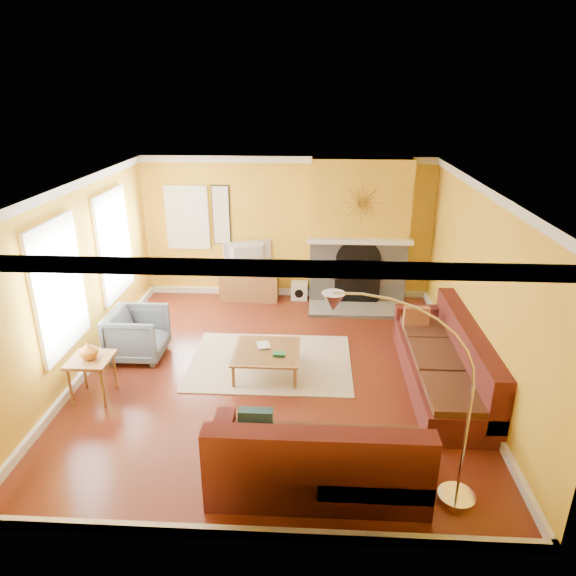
# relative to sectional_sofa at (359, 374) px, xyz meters

# --- Properties ---
(floor) EXTENTS (5.50, 6.00, 0.02)m
(floor) POSITION_rel_sectional_sofa_xyz_m (-1.13, 0.75, -0.46)
(floor) COLOR maroon
(floor) RESTS_ON ground
(ceiling) EXTENTS (5.50, 6.00, 0.02)m
(ceiling) POSITION_rel_sectional_sofa_xyz_m (-1.13, 0.75, 2.26)
(ceiling) COLOR white
(ceiling) RESTS_ON ground
(wall_back) EXTENTS (5.50, 0.02, 2.70)m
(wall_back) POSITION_rel_sectional_sofa_xyz_m (-1.13, 3.76, 0.90)
(wall_back) COLOR yellow
(wall_back) RESTS_ON ground
(wall_front) EXTENTS (5.50, 0.02, 2.70)m
(wall_front) POSITION_rel_sectional_sofa_xyz_m (-1.13, -2.26, 0.90)
(wall_front) COLOR yellow
(wall_front) RESTS_ON ground
(wall_left) EXTENTS (0.02, 6.00, 2.70)m
(wall_left) POSITION_rel_sectional_sofa_xyz_m (-3.89, 0.75, 0.90)
(wall_left) COLOR yellow
(wall_left) RESTS_ON ground
(wall_right) EXTENTS (0.02, 6.00, 2.70)m
(wall_right) POSITION_rel_sectional_sofa_xyz_m (1.63, 0.75, 0.90)
(wall_right) COLOR yellow
(wall_right) RESTS_ON ground
(baseboard) EXTENTS (5.50, 6.00, 0.12)m
(baseboard) POSITION_rel_sectional_sofa_xyz_m (-1.13, 0.75, -0.39)
(baseboard) COLOR white
(baseboard) RESTS_ON floor
(crown_molding) EXTENTS (5.50, 6.00, 0.12)m
(crown_molding) POSITION_rel_sectional_sofa_xyz_m (-1.13, 0.75, 2.19)
(crown_molding) COLOR white
(crown_molding) RESTS_ON ceiling
(window_left_near) EXTENTS (0.06, 1.22, 1.72)m
(window_left_near) POSITION_rel_sectional_sofa_xyz_m (-3.85, 2.05, 1.05)
(window_left_near) COLOR white
(window_left_near) RESTS_ON wall_left
(window_left_far) EXTENTS (0.06, 1.22, 1.72)m
(window_left_far) POSITION_rel_sectional_sofa_xyz_m (-3.85, 0.15, 1.05)
(window_left_far) COLOR white
(window_left_far) RESTS_ON wall_left
(window_back) EXTENTS (0.82, 0.06, 1.22)m
(window_back) POSITION_rel_sectional_sofa_xyz_m (-3.03, 3.71, 1.10)
(window_back) COLOR white
(window_back) RESTS_ON wall_back
(wall_art) EXTENTS (0.34, 0.04, 1.14)m
(wall_art) POSITION_rel_sectional_sofa_xyz_m (-2.38, 3.72, 1.15)
(wall_art) COLOR white
(wall_art) RESTS_ON wall_back
(fireplace) EXTENTS (1.80, 0.40, 2.70)m
(fireplace) POSITION_rel_sectional_sofa_xyz_m (0.22, 3.55, 0.90)
(fireplace) COLOR gray
(fireplace) RESTS_ON floor
(mantel) EXTENTS (1.92, 0.22, 0.08)m
(mantel) POSITION_rel_sectional_sofa_xyz_m (0.22, 3.31, 0.80)
(mantel) COLOR white
(mantel) RESTS_ON fireplace
(hearth) EXTENTS (1.80, 0.70, 0.06)m
(hearth) POSITION_rel_sectional_sofa_xyz_m (0.22, 3.00, -0.42)
(hearth) COLOR gray
(hearth) RESTS_ON floor
(sunburst) EXTENTS (0.70, 0.04, 0.70)m
(sunburst) POSITION_rel_sectional_sofa_xyz_m (0.22, 3.32, 1.50)
(sunburst) COLOR olive
(sunburst) RESTS_ON fireplace
(rug) EXTENTS (2.40, 1.80, 0.02)m
(rug) POSITION_rel_sectional_sofa_xyz_m (-1.22, 1.01, -0.44)
(rug) COLOR beige
(rug) RESTS_ON floor
(sectional_sofa) EXTENTS (3.24, 3.90, 0.90)m
(sectional_sofa) POSITION_rel_sectional_sofa_xyz_m (0.00, 0.00, 0.00)
(sectional_sofa) COLOR #561D1B
(sectional_sofa) RESTS_ON floor
(coffee_table) EXTENTS (0.94, 0.94, 0.37)m
(coffee_table) POSITION_rel_sectional_sofa_xyz_m (-1.25, 0.72, -0.26)
(coffee_table) COLOR white
(coffee_table) RESTS_ON floor
(media_console) EXTENTS (1.11, 0.50, 0.61)m
(media_console) POSITION_rel_sectional_sofa_xyz_m (-1.85, 3.50, -0.14)
(media_console) COLOR #976537
(media_console) RESTS_ON floor
(tv) EXTENTS (0.91, 0.43, 0.53)m
(tv) POSITION_rel_sectional_sofa_xyz_m (-1.85, 3.50, 0.43)
(tv) COLOR black
(tv) RESTS_ON media_console
(subwoofer) EXTENTS (0.31, 0.31, 0.31)m
(subwoofer) POSITION_rel_sectional_sofa_xyz_m (-0.88, 3.56, -0.29)
(subwoofer) COLOR white
(subwoofer) RESTS_ON floor
(armchair) EXTENTS (0.83, 0.81, 0.76)m
(armchair) POSITION_rel_sectional_sofa_xyz_m (-3.25, 1.10, -0.07)
(armchair) COLOR slate
(armchair) RESTS_ON floor
(side_table) EXTENTS (0.53, 0.53, 0.59)m
(side_table) POSITION_rel_sectional_sofa_xyz_m (-3.48, -0.03, -0.16)
(side_table) COLOR #976537
(side_table) RESTS_ON floor
(vase) EXTENTS (0.24, 0.24, 0.25)m
(vase) POSITION_rel_sectional_sofa_xyz_m (-3.48, -0.03, 0.26)
(vase) COLOR orange
(vase) RESTS_ON side_table
(book) EXTENTS (0.23, 0.28, 0.02)m
(book) POSITION_rel_sectional_sofa_xyz_m (-1.39, 0.81, -0.07)
(book) COLOR white
(book) RESTS_ON coffee_table
(arc_lamp) EXTENTS (1.40, 0.36, 2.21)m
(arc_lamp) POSITION_rel_sectional_sofa_xyz_m (0.28, -1.63, 0.65)
(arc_lamp) COLOR silver
(arc_lamp) RESTS_ON floor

